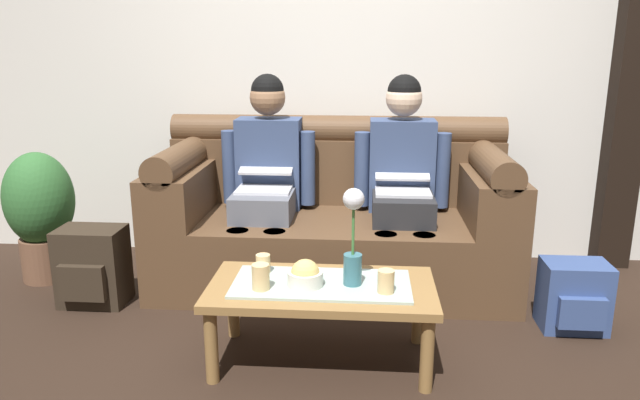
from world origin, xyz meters
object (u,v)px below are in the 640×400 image
flower_vase (353,237)px  backpack_right (574,297)px  couch (334,220)px  snack_bowl (305,276)px  cup_near_right (263,263)px  cup_far_center (386,281)px  person_left (267,172)px  backpack_left (92,267)px  coffee_table (322,294)px  cup_near_left (261,277)px  potted_plant (40,210)px  person_right (402,174)px

flower_vase → backpack_right: size_ratio=1.23×
couch → backpack_right: couch is taller
snack_bowl → cup_near_right: 0.25m
flower_vase → cup_far_center: flower_vase is taller
person_left → snack_bowl: bearing=-71.9°
backpack_left → backpack_right: size_ratio=1.24×
coffee_table → snack_bowl: 0.13m
coffee_table → backpack_right: coffee_table is taller
person_left → backpack_left: bearing=-153.2°
cup_near_left → cup_near_right: 0.19m
coffee_table → cup_far_center: (0.28, -0.08, 0.11)m
couch → flower_vase: size_ratio=4.77×
flower_vase → cup_near_right: 0.46m
cup_near_right → backpack_right: (1.50, 0.31, -0.25)m
person_left → snack_bowl: person_left is taller
snack_bowl → backpack_left: 1.36m
flower_vase → backpack_left: bearing=159.9°
person_left → potted_plant: size_ratio=1.57×
person_right → snack_bowl: (-0.46, -1.01, -0.24)m
cup_far_center → potted_plant: size_ratio=0.13×
person_right → coffee_table: person_right is taller
flower_vase → cup_near_right: bearing=165.2°
person_right → backpack_right: bearing=-33.9°
cup_near_right → potted_plant: bearing=153.1°
cup_near_right → potted_plant: (-1.47, 0.75, 0.01)m
couch → person_right: person_right is taller
person_left → backpack_right: bearing=-19.0°
cup_near_left → backpack_right: bearing=18.6°
person_left → cup_near_right: size_ratio=14.60×
couch → flower_vase: bearing=-82.1°
coffee_table → cup_near_right: size_ratio=11.86×
couch → snack_bowl: bearing=-93.8°
couch → snack_bowl: couch is taller
cup_near_right → potted_plant: size_ratio=0.11×
snack_bowl → backpack_left: snack_bowl is taller
backpack_left → backpack_right: 2.52m
cup_near_right → potted_plant: 1.65m
cup_near_left → potted_plant: potted_plant is taller
person_right → backpack_left: 1.80m
flower_vase → potted_plant: size_ratio=0.55×
cup_far_center → backpack_right: cup_far_center is taller
cup_near_left → cup_far_center: bearing=0.8°
snack_bowl → backpack_left: bearing=155.7°
snack_bowl → cup_far_center: snack_bowl is taller
person_left → potted_plant: 1.37m
cup_near_right → backpack_right: size_ratio=0.24×
potted_plant → coffee_table: bearing=-26.0°
cup_near_left → backpack_left: 1.22m
couch → backpack_left: (-1.29, -0.45, -0.16)m
potted_plant → backpack_right: bearing=-8.4°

